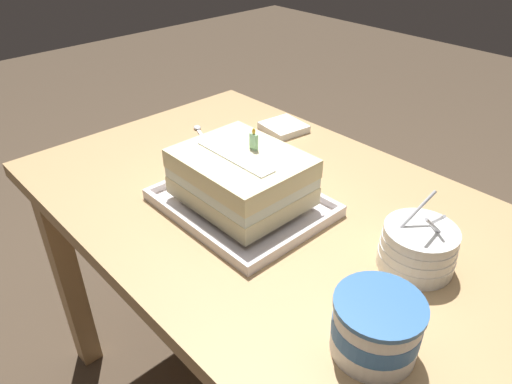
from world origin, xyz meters
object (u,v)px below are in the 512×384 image
(birthday_cake, at_px, (241,177))
(bowl_stack, at_px, (418,248))
(ice_cream_tub, at_px, (376,327))
(napkin_pile, at_px, (284,127))
(foil_tray, at_px, (242,204))
(serving_spoon_near_tray, at_px, (199,131))

(birthday_cake, height_order, bowl_stack, birthday_cake)
(birthday_cake, relative_size, ice_cream_tub, 1.94)
(napkin_pile, bearing_deg, foil_tray, -58.70)
(ice_cream_tub, height_order, serving_spoon_near_tray, ice_cream_tub)
(foil_tray, bearing_deg, bowl_stack, 16.73)
(foil_tray, bearing_deg, serving_spoon_near_tray, 156.41)
(foil_tray, height_order, birthday_cake, birthday_cake)
(birthday_cake, bearing_deg, serving_spoon_near_tray, 156.41)
(ice_cream_tub, xyz_separation_m, napkin_pile, (-0.62, 0.44, -0.04))
(bowl_stack, relative_size, ice_cream_tub, 1.07)
(ice_cream_tub, bearing_deg, birthday_cake, 165.71)
(foil_tray, bearing_deg, napkin_pile, 121.30)
(ice_cream_tub, bearing_deg, napkin_pile, 144.35)
(ice_cream_tub, relative_size, serving_spoon_near_tray, 1.20)
(birthday_cake, bearing_deg, foil_tray, 90.00)
(birthday_cake, relative_size, serving_spoon_near_tray, 2.33)
(foil_tray, distance_m, ice_cream_tub, 0.43)
(ice_cream_tub, bearing_deg, bowl_stack, 105.57)
(birthday_cake, bearing_deg, napkin_pile, 121.30)
(foil_tray, xyz_separation_m, ice_cream_tub, (0.41, -0.11, 0.04))
(bowl_stack, height_order, ice_cream_tub, bowl_stack)
(bowl_stack, bearing_deg, napkin_pile, 157.47)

